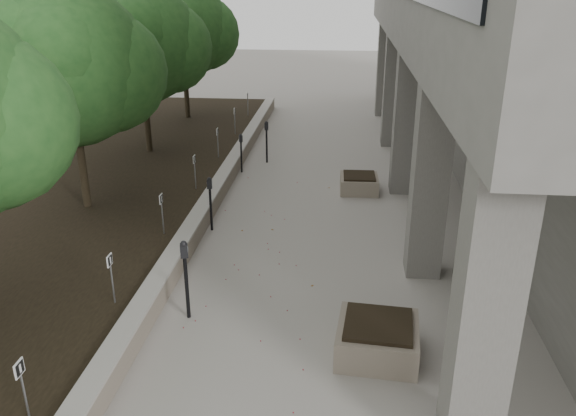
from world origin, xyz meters
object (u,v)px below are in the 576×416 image
at_px(crabapple_tree_5, 184,50).
at_px(parking_meter_4, 241,153).
at_px(parking_meter_3, 211,204).
at_px(parking_meter_2, 186,280).
at_px(planter_front, 377,338).
at_px(planter_back, 359,183).
at_px(crabapple_tree_3, 73,100).
at_px(crabapple_tree_4, 142,68).
at_px(parking_meter_5, 267,142).

height_order(crabapple_tree_5, parking_meter_4, crabapple_tree_5).
bearing_deg(parking_meter_4, parking_meter_3, -110.16).
height_order(parking_meter_2, parking_meter_3, parking_meter_2).
bearing_deg(planter_front, parking_meter_2, 166.93).
bearing_deg(planter_front, planter_back, 91.19).
relative_size(crabapple_tree_5, parking_meter_2, 3.49).
bearing_deg(crabapple_tree_5, crabapple_tree_3, -90.00).
bearing_deg(parking_meter_3, parking_meter_4, 85.94).
bearing_deg(parking_meter_4, crabapple_tree_3, -148.12).
height_order(parking_meter_2, planter_front, parking_meter_2).
bearing_deg(parking_meter_2, crabapple_tree_5, 90.86).
bearing_deg(crabapple_tree_4, crabapple_tree_5, 90.00).
bearing_deg(parking_meter_5, planter_back, -41.15).
xyz_separation_m(crabapple_tree_3, parking_meter_5, (3.92, 5.35, -2.41)).
relative_size(crabapple_tree_5, parking_meter_3, 3.94).
height_order(crabapple_tree_4, crabapple_tree_5, same).
distance_m(crabapple_tree_3, parking_meter_4, 5.88).
relative_size(parking_meter_4, parking_meter_5, 0.89).
bearing_deg(planter_back, crabapple_tree_3, -157.96).
height_order(parking_meter_4, planter_back, parking_meter_4).
bearing_deg(parking_meter_2, planter_front, -26.84).
xyz_separation_m(crabapple_tree_3, planter_back, (6.96, 2.82, -2.87)).
relative_size(parking_meter_4, planter_front, 0.96).
bearing_deg(parking_meter_3, crabapple_tree_3, 169.96).
distance_m(crabapple_tree_3, parking_meter_2, 6.10).
relative_size(crabapple_tree_3, parking_meter_4, 4.30).
relative_size(parking_meter_3, planter_back, 1.27).
xyz_separation_m(crabapple_tree_3, parking_meter_4, (3.25, 4.23, -2.49)).
height_order(crabapple_tree_5, parking_meter_2, crabapple_tree_5).
relative_size(crabapple_tree_4, parking_meter_3, 3.94).
xyz_separation_m(parking_meter_2, parking_meter_3, (-0.43, 3.91, -0.09)).
distance_m(crabapple_tree_4, planter_front, 12.61).
bearing_deg(parking_meter_2, parking_meter_5, 75.02).
relative_size(parking_meter_5, planter_front, 1.08).
distance_m(parking_meter_2, planter_back, 7.78).
xyz_separation_m(parking_meter_4, planter_back, (3.71, -1.41, -0.38)).
distance_m(crabapple_tree_4, parking_meter_2, 10.23).
distance_m(parking_meter_4, planter_front, 10.03).
distance_m(crabapple_tree_5, planter_back, 10.40).
relative_size(parking_meter_2, planter_front, 1.19).
distance_m(parking_meter_4, parking_meter_5, 1.31).
relative_size(parking_meter_4, planter_back, 1.16).
distance_m(parking_meter_2, parking_meter_4, 8.48).
relative_size(crabapple_tree_3, planter_front, 4.14).
bearing_deg(crabapple_tree_4, parking_meter_3, -58.32).
height_order(parking_meter_2, planter_back, parking_meter_2).
relative_size(planter_front, planter_back, 1.21).
distance_m(crabapple_tree_3, planter_back, 8.03).
distance_m(parking_meter_4, planter_back, 3.98).
bearing_deg(planter_back, parking_meter_4, 159.18).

